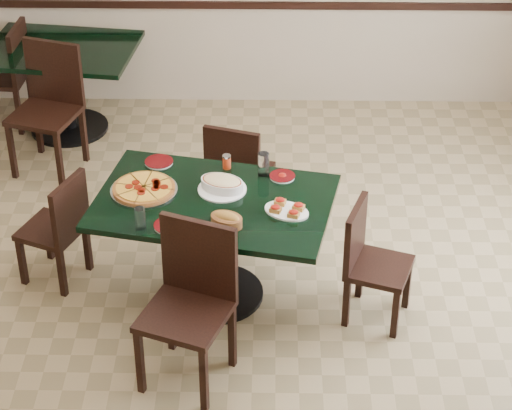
{
  "coord_description": "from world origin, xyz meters",
  "views": [
    {
      "loc": [
        0.09,
        -5.15,
        4.14
      ],
      "look_at": [
        0.01,
        0.0,
        0.71
      ],
      "focal_mm": 70.0,
      "sensor_mm": 36.0,
      "label": 1
    }
  ],
  "objects_px": {
    "back_chair_left": "(9,70)",
    "pepperoni_pizza": "(144,188)",
    "bread_basket": "(227,219)",
    "chair_near": "(192,294)",
    "chair_right": "(369,258)",
    "lasagna_casserole": "(222,184)",
    "back_chair_near": "(49,100)",
    "chair_far": "(237,171)",
    "bruschetta_platter": "(287,209)",
    "main_table": "(214,224)",
    "chair_left": "(60,225)",
    "back_table": "(63,73)"
  },
  "relations": [
    {
      "from": "chair_near",
      "to": "back_chair_left",
      "type": "bearing_deg",
      "value": 141.02
    },
    {
      "from": "main_table",
      "to": "bruschetta_platter",
      "type": "bearing_deg",
      "value": -3.76
    },
    {
      "from": "chair_far",
      "to": "lasagna_casserole",
      "type": "bearing_deg",
      "value": 101.65
    },
    {
      "from": "back_chair_left",
      "to": "bruschetta_platter",
      "type": "relative_size",
      "value": 2.59
    },
    {
      "from": "chair_left",
      "to": "bread_basket",
      "type": "bearing_deg",
      "value": 91.76
    },
    {
      "from": "back_chair_near",
      "to": "bruschetta_platter",
      "type": "xyz_separation_m",
      "value": [
        1.81,
        -1.79,
        0.21
      ]
    },
    {
      "from": "back_table",
      "to": "back_chair_near",
      "type": "distance_m",
      "value": 0.55
    },
    {
      "from": "back_table",
      "to": "pepperoni_pizza",
      "type": "xyz_separation_m",
      "value": [
        0.91,
        -2.11,
        0.24
      ]
    },
    {
      "from": "back_chair_left",
      "to": "bruschetta_platter",
      "type": "bearing_deg",
      "value": 47.3
    },
    {
      "from": "chair_right",
      "to": "bruschetta_platter",
      "type": "relative_size",
      "value": 2.34
    },
    {
      "from": "main_table",
      "to": "bread_basket",
      "type": "relative_size",
      "value": 6.74
    },
    {
      "from": "main_table",
      "to": "chair_left",
      "type": "bearing_deg",
      "value": -177.25
    },
    {
      "from": "main_table",
      "to": "chair_left",
      "type": "distance_m",
      "value": 1.04
    },
    {
      "from": "chair_right",
      "to": "back_chair_left",
      "type": "xyz_separation_m",
      "value": [
        -2.79,
        2.48,
        0.05
      ]
    },
    {
      "from": "back_chair_near",
      "to": "main_table",
      "type": "bearing_deg",
      "value": -33.0
    },
    {
      "from": "back_chair_left",
      "to": "bread_basket",
      "type": "height_order",
      "value": "back_chair_left"
    },
    {
      "from": "main_table",
      "to": "bread_basket",
      "type": "bearing_deg",
      "value": -59.19
    },
    {
      "from": "bruschetta_platter",
      "to": "lasagna_casserole",
      "type": "bearing_deg",
      "value": 176.9
    },
    {
      "from": "main_table",
      "to": "chair_near",
      "type": "xyz_separation_m",
      "value": [
        -0.09,
        -0.69,
        -0.01
      ]
    },
    {
      "from": "pepperoni_pizza",
      "to": "bread_basket",
      "type": "distance_m",
      "value": 0.65
    },
    {
      "from": "chair_left",
      "to": "chair_right",
      "type": "bearing_deg",
      "value": 103.52
    },
    {
      "from": "back_chair_left",
      "to": "pepperoni_pizza",
      "type": "height_order",
      "value": "back_chair_left"
    },
    {
      "from": "lasagna_casserole",
      "to": "back_chair_near",
      "type": "bearing_deg",
      "value": 153.05
    },
    {
      "from": "chair_right",
      "to": "lasagna_casserole",
      "type": "relative_size",
      "value": 2.48
    },
    {
      "from": "bruschetta_platter",
      "to": "chair_near",
      "type": "bearing_deg",
      "value": -106.12
    },
    {
      "from": "back_chair_near",
      "to": "pepperoni_pizza",
      "type": "bearing_deg",
      "value": -41.89
    },
    {
      "from": "chair_left",
      "to": "bruschetta_platter",
      "type": "relative_size",
      "value": 2.32
    },
    {
      "from": "chair_left",
      "to": "chair_near",
      "type": "bearing_deg",
      "value": 70.15
    },
    {
      "from": "bread_basket",
      "to": "pepperoni_pizza",
      "type": "bearing_deg",
      "value": 170.36
    },
    {
      "from": "chair_far",
      "to": "lasagna_casserole",
      "type": "relative_size",
      "value": 2.65
    },
    {
      "from": "chair_right",
      "to": "chair_near",
      "type": "bearing_deg",
      "value": 135.99
    },
    {
      "from": "chair_left",
      "to": "bread_basket",
      "type": "xyz_separation_m",
      "value": [
        1.11,
        -0.43,
        0.35
      ]
    },
    {
      "from": "chair_far",
      "to": "chair_left",
      "type": "distance_m",
      "value": 1.3
    },
    {
      "from": "back_table",
      "to": "lasagna_casserole",
      "type": "relative_size",
      "value": 3.98
    },
    {
      "from": "lasagna_casserole",
      "to": "pepperoni_pizza",
      "type": "bearing_deg",
      "value": -157.41
    },
    {
      "from": "main_table",
      "to": "chair_near",
      "type": "distance_m",
      "value": 0.7
    },
    {
      "from": "back_chair_near",
      "to": "back_chair_left",
      "type": "xyz_separation_m",
      "value": [
        -0.47,
        0.65,
        -0.07
      ]
    },
    {
      "from": "pepperoni_pizza",
      "to": "lasagna_casserole",
      "type": "height_order",
      "value": "lasagna_casserole"
    },
    {
      "from": "chair_near",
      "to": "pepperoni_pizza",
      "type": "distance_m",
      "value": 0.89
    },
    {
      "from": "back_chair_left",
      "to": "pepperoni_pizza",
      "type": "relative_size",
      "value": 2.1
    },
    {
      "from": "chair_left",
      "to": "back_chair_left",
      "type": "relative_size",
      "value": 0.89
    },
    {
      "from": "back_table",
      "to": "lasagna_casserole",
      "type": "height_order",
      "value": "lasagna_casserole"
    },
    {
      "from": "back_chair_near",
      "to": "back_chair_left",
      "type": "height_order",
      "value": "back_chair_near"
    },
    {
      "from": "back_chair_left",
      "to": "bread_basket",
      "type": "relative_size",
      "value": 3.72
    },
    {
      "from": "back_table",
      "to": "pepperoni_pizza",
      "type": "distance_m",
      "value": 2.31
    },
    {
      "from": "chair_near",
      "to": "bread_basket",
      "type": "distance_m",
      "value": 0.52
    },
    {
      "from": "back_chair_left",
      "to": "chair_right",
      "type": "bearing_deg",
      "value": 52.65
    },
    {
      "from": "chair_far",
      "to": "chair_right",
      "type": "xyz_separation_m",
      "value": [
        0.85,
        -0.96,
        -0.03
      ]
    },
    {
      "from": "bruschetta_platter",
      "to": "back_chair_near",
      "type": "bearing_deg",
      "value": 163.01
    },
    {
      "from": "chair_right",
      "to": "chair_far",
      "type": "bearing_deg",
      "value": 61.03
    }
  ]
}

